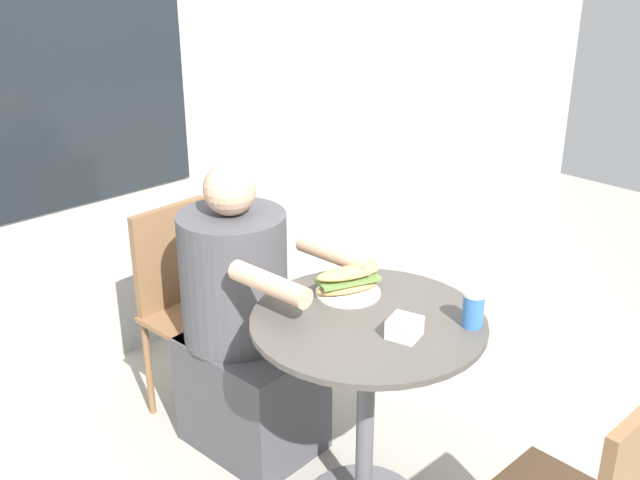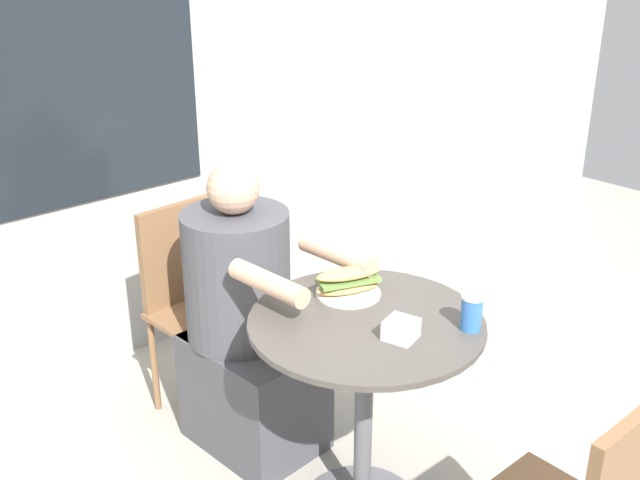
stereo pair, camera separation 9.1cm
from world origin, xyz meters
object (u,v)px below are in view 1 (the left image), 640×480
Objects in this scene: drink_cup at (473,309)px; cafe_table at (367,373)px; seated_diner at (244,333)px; sandwich_on_plate at (348,282)px; diner_chair at (187,293)px.

cafe_table is at bearing 127.28° from drink_cup.
drink_cup reaches higher than cafe_table.
sandwich_on_plate is (0.12, -0.41, 0.31)m from seated_diner.
sandwich_on_plate is at bearing 96.15° from diner_chair.
cafe_table is 0.30m from sandwich_on_plate.
diner_chair is 1.24m from drink_cup.
diner_chair is at bearing 93.36° from cafe_table.
drink_cup is (0.12, -0.41, 0.02)m from sandwich_on_plate.
drink_cup is (0.25, -1.18, 0.29)m from diner_chair.
cafe_table is at bearing 89.79° from diner_chair.
cafe_table is 0.66× the size of seated_diner.
diner_chair is 0.77× the size of seated_diner.
cafe_table is at bearing 91.03° from seated_diner.
seated_diner is 0.92m from drink_cup.
diner_chair is 7.61× the size of drink_cup.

